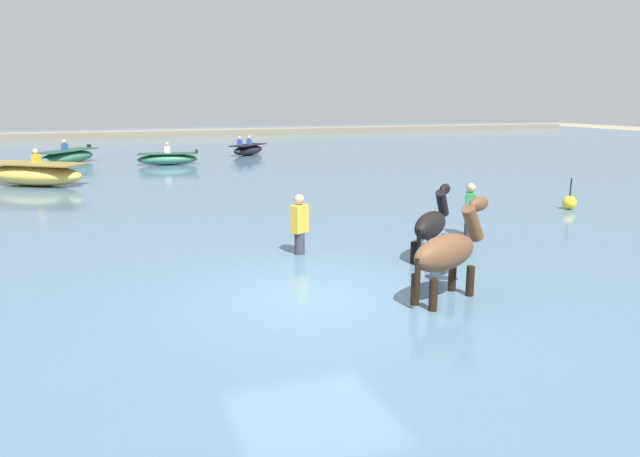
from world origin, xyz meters
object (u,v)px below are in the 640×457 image
Objects in this scene: horse_lead_bay at (448,255)px; person_wading_mid at (299,233)px; horse_trailing_black at (431,227)px; channel_buoy at (569,202)px; boat_near_port at (34,174)px; boat_far_inshore at (248,150)px; boat_distant_west at (68,157)px; person_spectator_far at (469,218)px; boat_mid_outer at (168,159)px.

person_wading_mid is (-1.25, 3.22, -0.27)m from horse_lead_bay.
channel_buoy is (6.16, 2.96, -0.41)m from horse_trailing_black.
horse_trailing_black is 0.46× the size of boat_near_port.
channel_buoy is (8.41, 1.84, -0.23)m from person_wading_mid.
horse_trailing_black reaches higher than boat_far_inshore.
boat_near_port is at bearing -96.14° from boat_distant_west.
boat_far_inshore is 2.91× the size of channel_buoy.
boat_distant_west is 2.18× the size of person_spectator_far.
boat_mid_outer is at bearing 99.30° from horse_trailing_black.
horse_trailing_black is 6.84m from channel_buoy.
horse_lead_bay is 0.50× the size of boat_near_port.
boat_distant_west is (-6.28, 22.08, -0.37)m from horse_lead_bay.
boat_mid_outer reaches higher than channel_buoy.
boat_mid_outer is 16.92m from person_wading_mid.
person_wading_mid is at bearing -100.80° from boat_far_inshore.
boat_near_port is at bearing 144.54° from channel_buoy.
horse_lead_bay is 2.33m from horse_trailing_black.
horse_lead_bay is 20.23m from boat_mid_outer.
horse_lead_bay is 8.78m from channel_buoy.
horse_lead_bay is at bearing -144.74° from channel_buoy.
horse_lead_bay reaches higher than boat_mid_outer.
boat_distant_west is 1.43× the size of boat_far_inshore.
horse_trailing_black is 21.42m from boat_far_inshore.
horse_lead_bay is at bearing -65.14° from boat_near_port.
boat_far_inshore is (1.61, 21.36, -0.32)m from horse_trailing_black.
boat_near_port is 7.10m from boat_mid_outer.
boat_mid_outer is at bearing 44.43° from boat_near_port.
boat_far_inshore is at bearing 90.27° from person_spectator_far.
horse_lead_bay is 0.68× the size of boat_mid_outer.
boat_far_inshore is (2.61, 23.46, -0.40)m from horse_lead_bay.
boat_mid_outer is (5.07, 4.97, -0.12)m from boat_near_port.
horse_trailing_black reaches higher than boat_distant_west.
horse_lead_bay reaches higher than boat_far_inshore.
person_wading_mid is at bearing -75.05° from boat_distant_west.
channel_buoy is at bearing 21.34° from person_spectator_far.
channel_buoy is (13.44, -17.02, -0.13)m from boat_distant_west.
person_wading_mid reaches higher than boat_far_inshore.
horse_trailing_black is 2.10m from person_spectator_far.
boat_far_inshore is 18.95m from channel_buoy.
boat_near_port is 13.26m from person_wading_mid.
boat_near_port is 1.55× the size of boat_far_inshore.
channel_buoy is (4.45, 1.74, -0.23)m from person_spectator_far.
horse_lead_bay is at bearing -96.35° from boat_far_inshore.
boat_distant_west is 4.74m from boat_mid_outer.
boat_distant_west is 6.96m from boat_near_port.
horse_trailing_black reaches higher than boat_mid_outer.
horse_lead_bay is at bearing -84.46° from boat_mid_outer.
horse_lead_bay reaches higher than person_spectator_far.
boat_far_inshore is at bearing 79.20° from person_wading_mid.
person_spectator_far is (4.66, -16.81, 0.15)m from boat_mid_outer.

